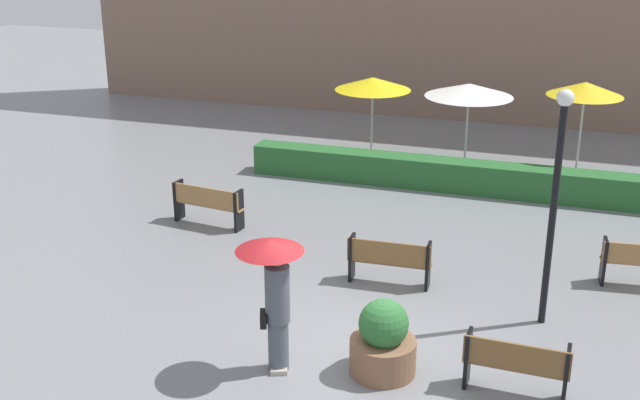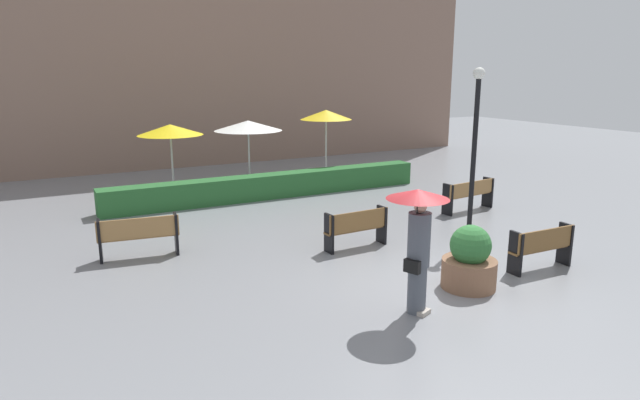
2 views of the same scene
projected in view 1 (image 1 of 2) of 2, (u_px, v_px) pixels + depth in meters
The scene contains 11 objects.
ground_plane at pixel (345, 351), 12.95m from camera, with size 60.00×60.00×0.00m, color gray.
bench_far_left at pixel (207, 202), 17.88m from camera, with size 1.74×0.57×0.93m.
bench_mid_center at pixel (389, 259), 15.07m from camera, with size 1.60×0.41×0.90m.
bench_near_right at pixel (516, 364), 11.63m from camera, with size 1.55×0.40×0.90m.
pedestrian_with_umbrella at pixel (274, 286), 11.98m from camera, with size 1.03×1.03×2.17m.
planter_pot at pixel (383, 342), 12.21m from camera, with size 1.03×1.03×1.23m.
lamp_post at pixel (556, 186), 13.01m from camera, with size 0.28×0.28×4.11m.
patio_umbrella_yellow at pixel (373, 84), 22.16m from camera, with size 2.12×2.12×2.33m.
patio_umbrella_white at pixel (469, 90), 21.29m from camera, with size 2.37×2.37×2.35m.
patio_umbrella_yellow_far at pixel (585, 89), 20.07m from camera, with size 1.90×1.90×2.64m.
hedge_strip at pixel (455, 175), 20.19m from camera, with size 10.70×0.70×0.77m, color #28602D.
Camera 1 is at (3.10, -10.87, 6.79)m, focal length 44.84 mm.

